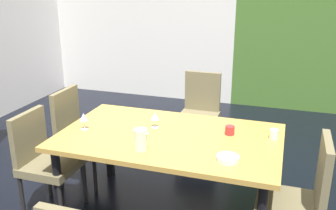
% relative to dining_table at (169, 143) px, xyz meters
% --- Properties ---
extents(ground_plane, '(5.96, 6.20, 0.02)m').
position_rel_dining_table_xyz_m(ground_plane, '(-0.25, 0.20, -0.68)').
color(ground_plane, black).
extents(back_panel_interior, '(3.26, 0.10, 2.88)m').
position_rel_dining_table_xyz_m(back_panel_interior, '(-1.60, 3.25, 0.77)').
color(back_panel_interior, silver).
rests_on(back_panel_interior, ground_plane).
extents(garden_window_panel, '(2.70, 0.10, 2.88)m').
position_rel_dining_table_xyz_m(garden_window_panel, '(1.38, 3.25, 0.77)').
color(garden_window_panel, '#3E6627').
rests_on(garden_window_panel, ground_plane).
extents(dining_table, '(1.81, 1.10, 0.74)m').
position_rel_dining_table_xyz_m(dining_table, '(0.00, 0.00, 0.00)').
color(dining_table, '#B38A3D').
rests_on(dining_table, ground_plane).
extents(chair_right_near, '(0.44, 0.44, 0.97)m').
position_rel_dining_table_xyz_m(chair_right_near, '(1.05, -0.28, -0.13)').
color(chair_right_near, brown).
rests_on(chair_right_near, ground_plane).
extents(chair_head_far, '(0.44, 0.45, 0.94)m').
position_rel_dining_table_xyz_m(chair_head_far, '(-0.05, 1.30, -0.14)').
color(chair_head_far, brown).
rests_on(chair_head_far, ground_plane).
extents(chair_left_near, '(0.45, 0.44, 0.90)m').
position_rel_dining_table_xyz_m(chair_left_near, '(-1.04, -0.28, -0.16)').
color(chair_left_near, brown).
rests_on(chair_left_near, ground_plane).
extents(chair_left_far, '(0.45, 0.44, 0.94)m').
position_rel_dining_table_xyz_m(chair_left_far, '(-1.05, 0.28, -0.14)').
color(chair_left_far, brown).
rests_on(chair_left_far, ground_plane).
extents(wine_glass_center, '(0.07, 0.07, 0.15)m').
position_rel_dining_table_xyz_m(wine_glass_center, '(-0.73, -0.11, 0.18)').
color(wine_glass_center, silver).
rests_on(wine_glass_center, dining_table).
extents(wine_glass_front, '(0.07, 0.07, 0.14)m').
position_rel_dining_table_xyz_m(wine_glass_front, '(-0.17, 0.12, 0.17)').
color(wine_glass_front, silver).
rests_on(wine_glass_front, dining_table).
extents(serving_bowl_south, '(0.16, 0.16, 0.04)m').
position_rel_dining_table_xyz_m(serving_bowl_south, '(0.53, -0.31, 0.09)').
color(serving_bowl_south, silver).
rests_on(serving_bowl_south, dining_table).
extents(cup_east, '(0.07, 0.07, 0.08)m').
position_rel_dining_table_xyz_m(cup_east, '(0.82, 0.19, 0.11)').
color(cup_east, silver).
rests_on(cup_east, dining_table).
extents(cup_corner, '(0.08, 0.08, 0.07)m').
position_rel_dining_table_xyz_m(cup_corner, '(0.47, 0.17, 0.11)').
color(cup_corner, red).
rests_on(cup_corner, dining_table).
extents(pitcher_north, '(0.12, 0.10, 0.16)m').
position_rel_dining_table_xyz_m(pitcher_north, '(-0.12, -0.33, 0.16)').
color(pitcher_north, beige).
rests_on(pitcher_north, dining_table).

